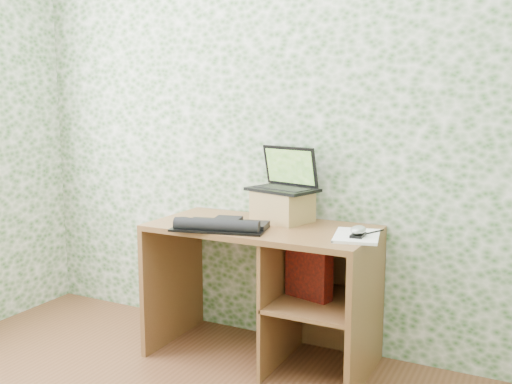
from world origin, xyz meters
The scene contains 10 objects.
wall_back centered at (0.00, 1.75, 1.30)m, with size 3.50×3.50×0.00m, color silver.
desk centered at (0.08, 1.47, 0.48)m, with size 1.20×0.60×0.75m.
riser centered at (0.06, 1.58, 0.84)m, with size 0.28×0.24×0.17m, color #9D7746.
laptop centered at (0.06, 1.62, 0.98)m, with size 0.41×0.34×0.24m.
keyboard centered at (-0.14, 1.26, 0.77)m, with size 0.49×0.34×0.07m.
headphones centered at (-0.36, 1.31, 0.76)m, with size 0.21×0.15×0.03m.
notepad centered at (0.53, 1.41, 0.76)m, with size 0.21×0.30×0.01m, color white.
mouse centered at (0.55, 1.37, 0.78)m, with size 0.07×0.11×0.04m, color #BCBCBF.
pen centered at (0.60, 1.49, 0.77)m, with size 0.01×0.01×0.13m, color black.
red_box centered at (0.27, 1.44, 0.54)m, with size 0.25×0.08×0.30m, color #9F190E.
Camera 1 is at (1.32, -1.24, 1.41)m, focal length 40.00 mm.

